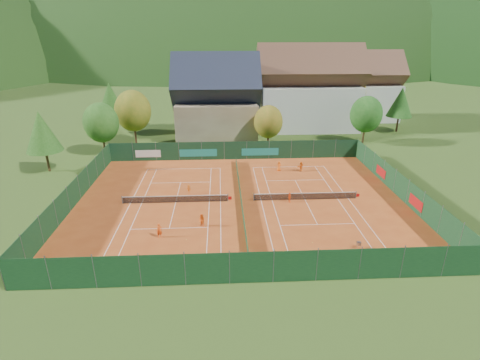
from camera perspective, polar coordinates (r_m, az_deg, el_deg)
The scene contains 33 objects.
ground at distance 46.24m, azimuth 0.13°, elevation -3.25°, with size 600.00×600.00×0.00m, color #2E4A17.
clay_pad at distance 46.23m, azimuth 0.13°, elevation -3.22°, with size 40.00×32.00×0.01m, color #A84418.
court_markings_left at distance 46.52m, azimuth -9.77°, elevation -3.39°, with size 11.03×23.83×0.00m.
court_markings_right at distance 47.30m, azimuth 9.87°, elevation -2.95°, with size 11.03×23.83×0.00m.
tennis_net_left at distance 46.29m, azimuth -9.62°, elevation -2.83°, with size 13.30×0.10×1.02m.
tennis_net_right at distance 47.13m, azimuth 10.09°, elevation -2.40°, with size 13.30×0.10×1.02m.
court_divider at distance 46.02m, azimuth 0.13°, elevation -2.67°, with size 0.03×28.80×1.00m.
fence_north at distance 60.58m, azimuth -1.13°, elevation 4.50°, with size 40.00×0.10×3.00m.
fence_south at distance 31.63m, azimuth 1.76°, elevation -13.19°, with size 40.00×0.04×3.00m.
fence_west at distance 48.87m, azimuth -24.00°, elevation -1.89°, with size 0.04×32.00×3.00m.
fence_east at distance 50.77m, azimuth 23.29°, elevation -0.92°, with size 0.09×32.00×3.00m.
chalet at distance 72.93m, azimuth -3.59°, elevation 11.66°, with size 16.20×12.00×16.00m.
hotel_block_a at distance 80.81m, azimuth 10.38°, elevation 12.92°, with size 21.60×11.00×17.25m.
hotel_block_b at distance 92.55m, azimuth 17.91°, elevation 12.88°, with size 17.28×10.00×15.50m.
tree_west_front at distance 66.37m, azimuth -20.42°, elevation 8.20°, with size 5.72×5.72×8.69m.
tree_west_mid at distance 70.86m, azimuth -16.01°, elevation 10.09°, with size 6.44×6.44×9.78m.
tree_west_back at distance 79.85m, azimuth -19.14°, elevation 11.50°, with size 5.60×5.60×10.00m.
tree_center at distance 66.01m, azimuth 4.34°, elevation 8.84°, with size 5.01×5.01×7.60m.
tree_east_front at distance 72.24m, azimuth 18.67°, elevation 9.46°, with size 5.72×5.72×8.69m.
tree_east_mid at distance 83.32m, azimuth 23.31°, elevation 10.86°, with size 5.04×5.04×9.00m.
tree_west_side at distance 61.11m, azimuth -27.98°, elevation 6.54°, with size 5.04×5.04×9.00m.
tree_east_back at distance 87.47m, azimuth 16.31°, elevation 12.66°, with size 7.15×7.15×10.86m.
mountain_backdrop at distance 283.23m, azimuth 3.35°, elevation 9.93°, with size 820.00×530.00×242.00m.
ball_hopper at distance 38.29m, azimuth 17.66°, elevation -9.19°, with size 0.34×0.34×0.80m.
loose_ball_0 at distance 38.53m, azimuth -8.20°, elevation -8.97°, with size 0.07×0.07×0.07m, color #CCD833.
loose_ball_1 at distance 38.33m, azimuth 10.99°, elevation -9.36°, with size 0.07×0.07×0.07m, color #CCD833.
loose_ball_2 at distance 48.33m, azimuth 1.90°, elevation -2.03°, with size 0.07×0.07×0.07m, color #CCD833.
player_left_near at distance 39.09m, azimuth -12.18°, elevation -7.53°, with size 0.57×0.37×1.55m, color #E55114.
player_left_mid at distance 40.39m, azimuth -5.84°, elevation -6.14°, with size 0.72×0.56×1.48m, color orange.
player_left_far at distance 48.57m, azimuth -7.82°, elevation -1.39°, with size 0.77×0.44×1.18m, color #D05812.
player_right_near at distance 46.07m, azimuth 7.56°, elevation -2.61°, with size 0.78×0.33×1.34m, color #FA5B16.
player_right_far_a at distance 56.05m, azimuth 5.96°, elevation 2.14°, with size 0.74×0.48×1.52m, color orange.
player_right_far_b at distance 56.37m, azimuth 9.27°, elevation 2.05°, with size 1.36×0.43×1.47m, color orange.
Camera 1 is at (-2.31, -41.73, 19.76)m, focal length 28.00 mm.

